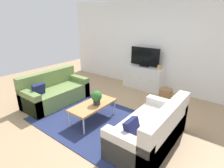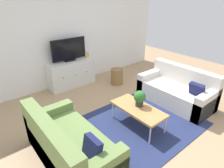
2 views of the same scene
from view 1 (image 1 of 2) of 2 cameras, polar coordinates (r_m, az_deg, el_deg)
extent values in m
plane|color=tan|center=(4.23, -4.81, -10.38)|extent=(10.00, 10.00, 0.00)
cube|color=white|center=(5.83, 12.23, 11.93)|extent=(6.40, 0.12, 2.70)
cube|color=navy|center=(4.14, -6.23, -11.13)|extent=(2.50, 1.90, 0.01)
cube|color=olive|center=(5.01, -17.22, -3.48)|extent=(0.83, 1.67, 0.43)
cube|color=olive|center=(5.18, -19.48, -0.56)|extent=(0.20, 1.67, 0.82)
cube|color=olive|center=(5.40, -10.93, -0.34)|extent=(0.83, 0.18, 0.57)
cube|color=olive|center=(4.64, -24.76, -5.47)|extent=(0.83, 0.18, 0.57)
cube|color=#191E4C|center=(4.60, -22.35, -1.76)|extent=(0.16, 0.30, 0.31)
cube|color=silver|center=(3.41, 11.55, -14.90)|extent=(0.83, 1.67, 0.43)
cube|color=silver|center=(3.20, 16.95, -13.65)|extent=(0.20, 1.67, 0.82)
cube|color=silver|center=(3.96, 16.53, -8.77)|extent=(0.83, 0.18, 0.57)
cube|color=silver|center=(2.84, 4.40, -20.91)|extent=(0.83, 0.18, 0.57)
cube|color=#191E4C|center=(2.87, 6.42, -13.98)|extent=(0.18, 0.30, 0.32)
cube|color=#B7844C|center=(3.93, -6.06, -6.66)|extent=(0.50, 1.07, 0.04)
cylinder|color=silver|center=(3.87, -13.40, -10.95)|extent=(0.03, 0.03, 0.36)
cylinder|color=silver|center=(3.60, -8.99, -13.27)|extent=(0.03, 0.03, 0.36)
cylinder|color=silver|center=(4.47, -3.57, -5.96)|extent=(0.03, 0.03, 0.36)
cylinder|color=silver|center=(4.23, 0.79, -7.51)|extent=(0.03, 0.03, 0.36)
cylinder|color=#2D2D2D|center=(3.87, -4.89, -5.74)|extent=(0.15, 0.15, 0.11)
sphere|color=#2D6B2D|center=(3.81, -4.95, -3.84)|extent=(0.23, 0.23, 0.23)
cube|color=silver|center=(5.82, 9.92, 2.05)|extent=(1.27, 0.44, 0.72)
sphere|color=#B79338|center=(5.79, 5.76, 2.51)|extent=(0.03, 0.03, 0.03)
sphere|color=#B79338|center=(5.62, 8.82, 1.82)|extent=(0.03, 0.03, 0.03)
sphere|color=#B79338|center=(5.47, 12.06, 1.08)|extent=(0.03, 0.03, 0.03)
cube|color=black|center=(5.74, 10.24, 5.71)|extent=(0.28, 0.16, 0.04)
cube|color=black|center=(5.67, 10.43, 8.61)|extent=(0.95, 0.04, 0.55)
cube|color=tan|center=(5.50, 14.92, 5.20)|extent=(0.11, 0.07, 0.13)
cylinder|color=olive|center=(4.88, 16.58, -3.93)|extent=(0.34, 0.34, 0.44)
camera|label=2|loc=(4.82, -49.88, 16.06)|focal=31.03mm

